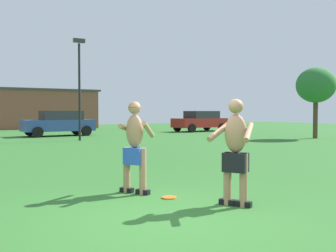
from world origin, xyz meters
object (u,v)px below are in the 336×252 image
(player_in_black, at_px, (235,149))
(tree_right_field, at_px, (316,86))
(player_with_cap, at_px, (135,143))
(car_blue_mid_lot, at_px, (59,123))
(lamp_post, at_px, (79,78))
(frisbee, at_px, (169,198))
(car_red_near_post, at_px, (200,121))

(player_in_black, relative_size, tree_right_field, 0.42)
(player_with_cap, height_order, car_blue_mid_lot, player_with_cap)
(car_blue_mid_lot, bearing_deg, player_with_cap, -98.56)
(player_with_cap, xyz_separation_m, lamp_post, (2.76, 13.43, 2.36))
(car_blue_mid_lot, xyz_separation_m, lamp_post, (0.06, -4.46, 2.48))
(player_with_cap, height_order, frisbee, player_with_cap)
(player_in_black, bearing_deg, car_blue_mid_lot, 85.12)
(car_red_near_post, height_order, tree_right_field, tree_right_field)
(tree_right_field, bearing_deg, player_with_cap, -150.19)
(player_in_black, height_order, car_red_near_post, player_in_black)
(player_in_black, height_order, frisbee, player_in_black)
(frisbee, xyz_separation_m, car_red_near_post, (13.29, 19.05, 0.81))
(player_with_cap, xyz_separation_m, car_red_near_post, (13.65, 18.39, -0.12))
(car_red_near_post, xyz_separation_m, lamp_post, (-10.90, -4.96, 2.48))
(player_with_cap, relative_size, lamp_post, 0.32)
(player_with_cap, xyz_separation_m, car_blue_mid_lot, (2.69, 17.89, -0.12))
(car_blue_mid_lot, bearing_deg, car_red_near_post, 2.61)
(frisbee, bearing_deg, car_blue_mid_lot, 82.83)
(frisbee, relative_size, tree_right_field, 0.06)
(car_blue_mid_lot, xyz_separation_m, tree_right_field, (12.32, -9.29, 2.18))
(car_red_near_post, height_order, car_blue_mid_lot, same)
(car_red_near_post, distance_m, car_blue_mid_lot, 10.97)
(player_in_black, relative_size, car_red_near_post, 0.38)
(player_with_cap, bearing_deg, lamp_post, 78.40)
(player_in_black, bearing_deg, frisbee, 124.05)
(lamp_post, bearing_deg, car_red_near_post, 24.49)
(lamp_post, height_order, tree_right_field, lamp_post)
(frisbee, xyz_separation_m, tree_right_field, (14.66, 9.27, 3.00))
(tree_right_field, bearing_deg, frisbee, -147.70)
(car_blue_mid_lot, bearing_deg, tree_right_field, -37.00)
(player_in_black, height_order, car_blue_mid_lot, player_in_black)
(player_in_black, height_order, lamp_post, lamp_post)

